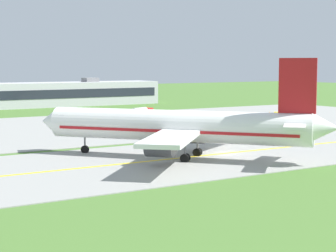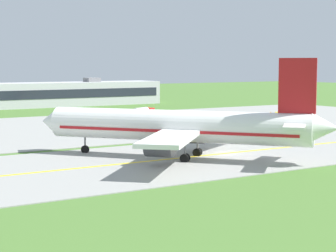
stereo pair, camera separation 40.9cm
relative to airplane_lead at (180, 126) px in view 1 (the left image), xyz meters
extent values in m
plane|color=#47702D|center=(7.42, 0.04, -4.13)|extent=(500.00, 500.00, 0.00)
cube|color=gray|center=(7.42, 0.04, -4.08)|extent=(240.00, 28.00, 0.10)
cube|color=gray|center=(17.42, 42.04, -4.08)|extent=(140.00, 52.00, 0.10)
cube|color=yellow|center=(7.42, 0.04, -4.03)|extent=(220.00, 0.60, 0.01)
cylinder|color=white|center=(-0.30, 0.39, 0.07)|extent=(23.92, 29.38, 4.00)
cone|color=white|center=(-11.40, 14.81, 0.07)|extent=(4.60, 4.38, 3.80)
cone|color=white|center=(10.93, -14.19, 0.47)|extent=(4.65, 4.61, 3.40)
cube|color=red|center=(-0.30, 0.39, -0.43)|extent=(22.32, 27.27, 0.36)
cube|color=#1E232D|center=(-10.06, 13.06, 0.77)|extent=(3.79, 3.50, 0.70)
cube|color=white|center=(-5.69, -6.54, -0.43)|extent=(13.92, 14.08, 0.50)
cylinder|color=#47474C|center=(-5.33, -3.74, -1.83)|extent=(3.90, 4.10, 2.30)
cylinder|color=black|center=(-6.30, -2.47, -1.83)|extent=(1.82, 1.48, 2.10)
cube|color=white|center=(7.78, 3.83, -0.43)|extent=(15.41, 11.58, 0.50)
cylinder|color=#47474C|center=(4.97, 4.19, -1.83)|extent=(3.90, 4.10, 2.30)
cylinder|color=black|center=(4.00, 5.46, -1.83)|extent=(1.82, 1.48, 2.10)
cube|color=red|center=(8.85, -11.50, 5.32)|extent=(3.00, 3.73, 6.50)
cube|color=white|center=(6.44, -13.61, 0.87)|extent=(6.00, 5.88, 0.30)
cube|color=white|center=(11.51, -9.70, 0.87)|extent=(6.37, 5.19, 0.30)
cylinder|color=slate|center=(-8.23, 10.69, -2.76)|extent=(0.24, 0.24, 1.65)
cylinder|color=black|center=(-8.23, 10.69, -3.58)|extent=(0.95, 1.09, 1.10)
cylinder|color=slate|center=(-1.14, -2.78, -2.76)|extent=(0.24, 0.24, 1.65)
cylinder|color=black|center=(-1.36, -2.95, -3.58)|extent=(0.95, 1.09, 1.10)
cylinder|color=black|center=(-0.92, -2.62, -3.58)|extent=(0.95, 1.09, 1.10)
cylinder|color=slate|center=(2.98, 0.39, -2.76)|extent=(0.24, 0.24, 1.65)
cylinder|color=black|center=(2.76, 0.22, -3.58)|extent=(0.95, 1.09, 1.10)
cylinder|color=black|center=(3.20, 0.56, -3.58)|extent=(0.95, 1.09, 1.10)
cube|color=red|center=(25.53, 50.63, -2.63)|extent=(2.49, 2.58, 1.80)
cube|color=#1E232D|center=(26.22, 50.96, -2.32)|extent=(0.90, 1.71, 0.81)
cylinder|color=silver|center=(22.82, 49.33, -2.38)|extent=(4.57, 3.43, 1.80)
cube|color=#383838|center=(22.82, 49.33, -3.41)|extent=(4.69, 3.71, 0.24)
cylinder|color=orange|center=(25.53, 50.63, -1.63)|extent=(0.20, 0.20, 0.18)
cylinder|color=black|center=(25.09, 51.53, -3.68)|extent=(0.94, 0.66, 0.90)
cylinder|color=black|center=(25.96, 49.73, -3.68)|extent=(0.94, 0.66, 0.90)
cylinder|color=black|center=(21.61, 49.92, -3.68)|extent=(0.94, 0.66, 0.90)
cylinder|color=black|center=(22.51, 48.03, -3.68)|extent=(0.94, 0.66, 0.90)
cube|color=yellow|center=(38.43, 25.50, -2.63)|extent=(2.69, 2.69, 1.80)
cube|color=#1E232D|center=(37.89, 26.03, -2.32)|extent=(1.38, 1.39, 0.81)
cube|color=yellow|center=(40.56, 23.38, -2.53)|extent=(4.46, 4.45, 2.00)
cylinder|color=orange|center=(38.43, 25.50, -1.63)|extent=(0.20, 0.20, 0.18)
cylinder|color=black|center=(37.73, 24.79, -3.68)|extent=(0.85, 0.85, 0.90)
cylinder|color=black|center=(39.14, 26.21, -3.68)|extent=(0.85, 0.85, 0.90)
cylinder|color=black|center=(40.42, 22.05, -3.68)|extent=(0.85, 0.85, 0.90)
cylinder|color=black|center=(41.90, 23.54, -3.68)|extent=(0.85, 0.85, 0.90)
cube|color=#B2B2B7|center=(21.72, 99.00, -0.75)|extent=(66.37, 11.69, 6.76)
cube|color=#1E232D|center=(21.72, 93.11, -0.41)|extent=(63.71, 0.10, 2.43)
cube|color=slate|center=(34.99, 99.00, 3.23)|extent=(4.00, 4.00, 1.20)
camera|label=1|loc=(-42.47, -62.69, 7.87)|focal=64.50mm
camera|label=2|loc=(-42.12, -62.91, 7.87)|focal=64.50mm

